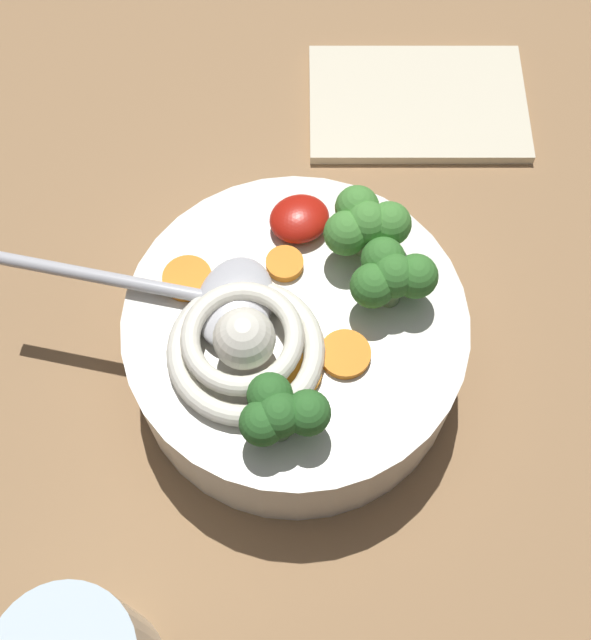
{
  "coord_description": "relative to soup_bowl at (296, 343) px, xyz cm",
  "views": [
    {
      "loc": [
        4.86,
        16.7,
        53.87
      ],
      "look_at": [
        -3.42,
        -2.53,
        10.88
      ],
      "focal_mm": 46.62,
      "sensor_mm": 36.0,
      "label": 1
    }
  ],
  "objects": [
    {
      "name": "table_slab",
      "position": [
        3.42,
        2.53,
        -5.55
      ],
      "size": [
        110.03,
        110.03,
        4.37
      ],
      "primitive_type": "cube",
      "color": "#936D47",
      "rests_on": "ground"
    },
    {
      "name": "soup_bowl",
      "position": [
        0.0,
        0.0,
        0.0
      ],
      "size": [
        20.19,
        20.19,
        6.51
      ],
      "color": "silver",
      "rests_on": "table_slab"
    },
    {
      "name": "noodle_pile",
      "position": [
        3.36,
        0.82,
        4.37
      ],
      "size": [
        9.79,
        9.6,
        3.93
      ],
      "color": "silver",
      "rests_on": "soup_bowl"
    },
    {
      "name": "soup_spoon",
      "position": [
        4.02,
        -2.84,
        3.95
      ],
      "size": [
        16.01,
        12.7,
        1.6
      ],
      "rotation": [
        0.0,
        0.0,
        5.67
      ],
      "color": "#B7B7BC",
      "rests_on": "soup_bowl"
    },
    {
      "name": "chili_sauce_dollop",
      "position": [
        -2.74,
        -5.77,
        3.97
      ],
      "size": [
        3.67,
        3.3,
        1.65
      ],
      "primitive_type": "ellipsoid",
      "color": "#B2190F",
      "rests_on": "soup_bowl"
    },
    {
      "name": "broccoli_floret_front",
      "position": [
        3.14,
        5.6,
        5.53
      ],
      "size": [
        4.8,
        4.13,
        3.8
      ],
      "color": "#7A9E60",
      "rests_on": "soup_bowl"
    },
    {
      "name": "broccoli_floret_far",
      "position": [
        -5.54,
        0.64,
        5.61
      ],
      "size": [
        4.98,
        4.28,
        3.94
      ],
      "color": "#7A9E60",
      "rests_on": "soup_bowl"
    },
    {
      "name": "broccoli_floret_beside_chili",
      "position": [
        -5.64,
        -3.02,
        5.67
      ],
      "size": [
        5.1,
        4.39,
        4.03
      ],
      "color": "#7A9E60",
      "rests_on": "soup_bowl"
    },
    {
      "name": "carrot_slice_beside_noodles",
      "position": [
        4.81,
        -4.92,
        3.37
      ],
      "size": [
        2.94,
        2.94,
        0.44
      ],
      "primitive_type": "cylinder",
      "color": "orange",
      "rests_on": "soup_bowl"
    },
    {
      "name": "carrot_slice_near_spoon",
      "position": [
        1.11,
        3.32,
        3.42
      ],
      "size": [
        2.34,
        2.34,
        0.55
      ],
      "primitive_type": "cylinder",
      "color": "orange",
      "rests_on": "soup_bowl"
    },
    {
      "name": "carrot_slice_left",
      "position": [
        -1.67,
        3.18,
        3.4
      ],
      "size": [
        2.91,
        2.91,
        0.5
      ],
      "primitive_type": "cylinder",
      "color": "orange",
      "rests_on": "soup_bowl"
    },
    {
      "name": "carrot_slice_rear",
      "position": [
        -0.82,
        -3.53,
        3.44
      ],
      "size": [
        2.24,
        2.24,
        0.58
      ],
      "primitive_type": "cylinder",
      "color": "orange",
      "rests_on": "soup_bowl"
    },
    {
      "name": "folded_napkin",
      "position": [
        -16.83,
        -15.82,
        -2.96
      ],
      "size": [
        19.18,
        16.28,
        0.8
      ],
      "primitive_type": "cube",
      "rotation": [
        0.0,
        0.0,
        -0.41
      ],
      "color": "beige",
      "rests_on": "table_slab"
    }
  ]
}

